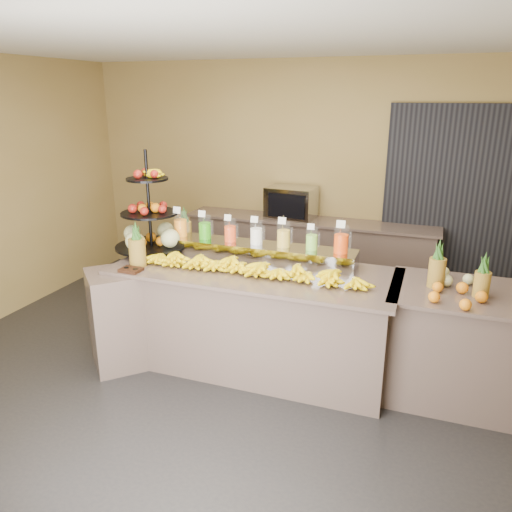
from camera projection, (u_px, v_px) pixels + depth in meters
The scene contains 20 objects.
ground at pixel (242, 380), 4.38m from camera, with size 6.00×6.00×0.00m, color black.
room_envelope at pixel (292, 155), 4.44m from camera, with size 6.04×5.02×2.82m.
buffet_counter at pixel (240, 318), 4.51m from camera, with size 2.75×1.25×0.93m.
right_counter at pixel (455, 344), 4.04m from camera, with size 1.08×0.88×0.93m.
back_ledge at pixel (308, 255), 6.25m from camera, with size 3.10×0.55×0.93m.
pitcher_tray at pixel (256, 252), 4.61m from camera, with size 1.85×0.30×0.15m, color gray.
juice_pitcher_orange_a at pixel (181, 225), 4.81m from camera, with size 0.13×0.13×0.31m.
juice_pitcher_green at pixel (205, 228), 4.73m from camera, with size 0.12×0.13×0.29m.
juice_pitcher_orange_b at pixel (230, 231), 4.65m from camera, with size 0.11×0.12×0.28m.
juice_pitcher_milk at pixel (256, 234), 4.56m from camera, with size 0.12×0.12×0.28m.
juice_pitcher_lemon at pixel (284, 236), 4.47m from camera, with size 0.12×0.13×0.30m.
juice_pitcher_lime at pixel (312, 240), 4.39m from camera, with size 0.11×0.11×0.26m.
juice_pitcher_orange_c at pixel (341, 241), 4.30m from camera, with size 0.13×0.13×0.31m.
banana_heap at pixel (249, 265), 4.26m from camera, with size 2.05×0.19×0.17m.
fruit_stand at pixel (155, 227), 4.78m from camera, with size 0.88×0.88×0.98m.
condiment_caddy at pixel (131, 270), 4.31m from camera, with size 0.18×0.14×0.03m, color black.
pineapple_left_a at pixel (137, 250), 4.41m from camera, with size 0.15×0.15×0.41m.
pineapple_left_b at pixel (185, 231), 4.99m from camera, with size 0.14×0.14×0.41m.
right_fruit_pile at pixel (455, 286), 3.78m from camera, with size 0.45×0.43×0.24m.
oven_warmer at pixel (291, 203), 6.12m from camera, with size 0.58×0.40×0.39m, color gray.
Camera 1 is at (1.43, -3.55, 2.40)m, focal length 35.00 mm.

